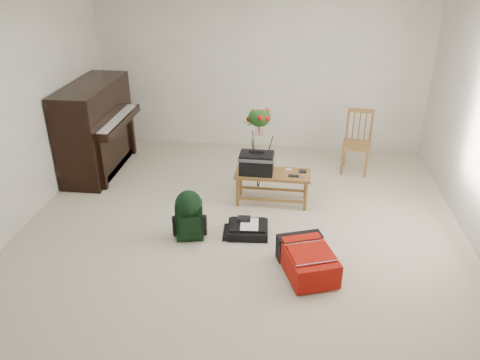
# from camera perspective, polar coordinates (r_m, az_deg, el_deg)

# --- Properties ---
(floor) EXTENTS (5.00, 5.50, 0.01)m
(floor) POSITION_cam_1_polar(r_m,az_deg,el_deg) (5.18, -0.09, -7.33)
(floor) COLOR beige
(floor) RESTS_ON ground
(wall_back) EXTENTS (5.00, 0.04, 2.50)m
(wall_back) POSITION_cam_1_polar(r_m,az_deg,el_deg) (7.22, 2.51, 13.49)
(wall_back) COLOR beige
(wall_back) RESTS_ON floor
(piano) EXTENTS (0.71, 1.50, 1.25)m
(piano) POSITION_cam_1_polar(r_m,az_deg,el_deg) (6.85, -17.04, 5.88)
(piano) COLOR black
(piano) RESTS_ON floor
(bench) EXTENTS (0.92, 0.38, 0.71)m
(bench) POSITION_cam_1_polar(r_m,az_deg,el_deg) (5.68, 2.65, 1.67)
(bench) COLOR brown
(bench) RESTS_ON floor
(dining_chair) EXTENTS (0.44, 0.44, 0.88)m
(dining_chair) POSITION_cam_1_polar(r_m,az_deg,el_deg) (6.76, 14.03, 4.44)
(dining_chair) COLOR brown
(dining_chair) RESTS_ON floor
(red_suitcase) EXTENTS (0.63, 0.78, 0.28)m
(red_suitcase) POSITION_cam_1_polar(r_m,az_deg,el_deg) (4.72, 8.23, -9.33)
(red_suitcase) COLOR #B61A07
(red_suitcase) RESTS_ON floor
(black_duffel) EXTENTS (0.47, 0.38, 0.19)m
(black_duffel) POSITION_cam_1_polar(r_m,az_deg,el_deg) (5.25, 0.95, -5.97)
(black_duffel) COLOR black
(black_duffel) RESTS_ON floor
(green_backpack) EXTENTS (0.32, 0.29, 0.58)m
(green_backpack) POSITION_cam_1_polar(r_m,az_deg,el_deg) (5.08, -6.25, -4.02)
(green_backpack) COLOR black
(green_backpack) RESTS_ON floor
(flower_stand) EXTENTS (0.38, 0.38, 1.14)m
(flower_stand) POSITION_cam_1_polar(r_m,az_deg,el_deg) (6.03, 2.30, 3.82)
(flower_stand) COLOR black
(flower_stand) RESTS_ON floor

